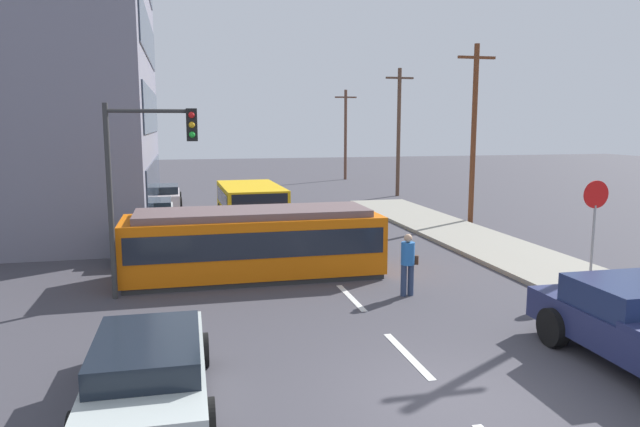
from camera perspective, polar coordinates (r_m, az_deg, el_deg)
name	(u,v)px	position (r m, az deg, el deg)	size (l,w,h in m)	color
ground_plane	(317,263)	(19.35, -0.30, -4.85)	(120.00, 120.00, 0.00)	#413F46
sidewalk_curb_right	(576,280)	(18.63, 23.66, -5.91)	(3.20, 36.00, 0.14)	gray
lane_stripe_1	(408,355)	(12.05, 8.52, -13.47)	(0.16, 2.40, 0.01)	silver
lane_stripe_2	(351,298)	(15.62, 3.03, -8.17)	(0.16, 2.40, 0.01)	silver
lane_stripe_3	(291,236)	(23.94, -2.88, -2.22)	(0.16, 2.40, 0.01)	silver
lane_stripe_4	(269,214)	(29.77, -4.97, -0.09)	(0.16, 2.40, 0.01)	silver
streetcar_tram	(254,242)	(17.59, -6.47, -2.76)	(7.55, 2.54, 2.04)	#E16209
city_bus	(251,203)	(26.02, -6.74, 0.98)	(2.65, 5.35, 1.87)	gold
pedestrian_crossing	(408,261)	(15.72, 8.54, -4.59)	(0.51, 0.36, 1.67)	navy
parked_sedan_near	(149,369)	(10.15, -16.32, -14.29)	(2.02, 4.53, 1.19)	silver
parked_sedan_mid	(148,236)	(21.48, -16.42, -2.15)	(2.09, 4.62, 1.19)	#334D3C
parked_sedan_far	(152,212)	(27.31, -16.06, 0.12)	(2.14, 4.15, 1.19)	silver
parked_sedan_furthest	(163,195)	(33.73, -15.05, 1.74)	(2.09, 4.41, 1.19)	silver
stop_sign	(595,211)	(17.64, 25.17, 0.25)	(0.76, 0.07, 2.88)	gray
traffic_light_mast	(144,164)	(15.76, -16.71, 4.62)	(2.32, 0.33, 5.06)	#333333
utility_pole_mid	(474,131)	(27.76, 14.73, 7.76)	(1.80, 0.24, 8.07)	brown
utility_pole_far	(399,130)	(37.50, 7.66, 8.05)	(1.80, 0.24, 7.97)	brown
utility_pole_distant	(346,133)	(48.49, 2.50, 7.84)	(1.80, 0.24, 7.30)	brown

